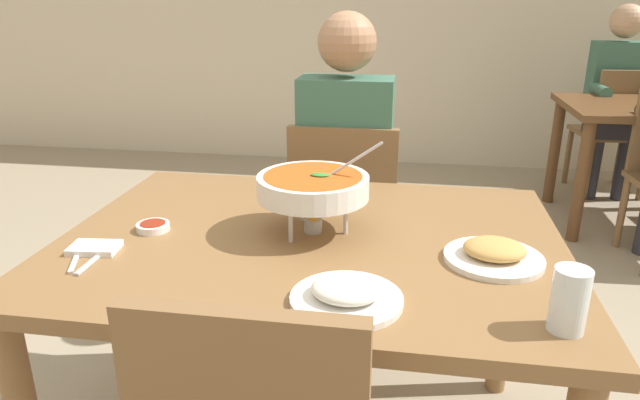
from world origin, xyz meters
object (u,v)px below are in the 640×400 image
Objects in this scene: chair_diner_main at (345,215)px; chair_bg_middle at (617,126)px; sauce_dish at (153,226)px; appetizer_plate at (494,254)px; drink_glass at (569,303)px; patron_bg_middle at (617,91)px; dining_table_main at (311,269)px; curry_bowl at (313,187)px; rice_plate at (346,294)px; diner_main at (346,158)px.

chair_diner_main is 2.60m from chair_bg_middle.
sauce_dish is 0.10× the size of chair_bg_middle.
chair_diner_main reaches higher than appetizer_plate.
sauce_dish is at bearing 161.29° from drink_glass.
patron_bg_middle reaches higher than chair_bg_middle.
sauce_dish is (-0.44, -0.03, 0.11)m from dining_table_main.
chair_bg_middle is (1.66, 2.00, 0.00)m from chair_diner_main.
sauce_dish is at bearing -171.95° from curry_bowl.
chair_bg_middle is 0.24m from patron_bg_middle.
dining_table_main is 4.00× the size of curry_bowl.
chair_bg_middle is at bearing 50.24° from chair_diner_main.
diner_main is at bearing 96.71° from rice_plate.
curry_bowl reaches higher than drink_glass.
dining_table_main is at bearing -90.00° from chair_diner_main.
diner_main is 14.56× the size of sauce_dish.
diner_main is (0.00, 0.03, 0.24)m from chair_diner_main.
chair_diner_main is 6.92× the size of drink_glass.
dining_table_main is 0.23m from curry_bowl.
sauce_dish is 3.51m from chair_bg_middle.
diner_main is 3.94× the size of curry_bowl.
curry_bowl reaches higher than dining_table_main.
chair_diner_main is 1.31m from drink_glass.
curry_bowl is at bearing 144.66° from drink_glass.
sauce_dish is at bearing -126.22° from patron_bg_middle.
dining_table_main is 10.24× the size of drink_glass.
diner_main is at bearing 117.53° from appetizer_plate.
patron_bg_middle is at bearing 67.98° from appetizer_plate.
patron_bg_middle reaches higher than drink_glass.
diner_main reaches higher than appetizer_plate.
rice_plate is at bearing -28.05° from sauce_dish.
drink_glass reaches higher than appetizer_plate.
dining_table_main is 0.79m from chair_diner_main.
chair_diner_main is 0.69× the size of diner_main.
chair_diner_main reaches higher than dining_table_main.
drink_glass is 3.33m from patron_bg_middle.
rice_plate is at bearing -83.09° from chair_diner_main.
chair_diner_main is 1.01m from appetizer_plate.
diner_main is 1.16m from rice_plate.
chair_diner_main is at bearing -90.00° from diner_main.
patron_bg_middle is at bearing 50.97° from chair_diner_main.
dining_table_main is at bearing 3.86° from sauce_dish.
patron_bg_middle reaches higher than sauce_dish.
diner_main and patron_bg_middle have the same top height.
diner_main is (0.00, 0.81, 0.09)m from dining_table_main.
sauce_dish is at bearing -176.14° from dining_table_main.
appetizer_plate is at bearing -62.47° from diner_main.
appetizer_plate is 1.85× the size of drink_glass.
dining_table_main is 3.24m from chair_bg_middle.
patron_bg_middle is at bearing 53.78° from sauce_dish.
diner_main is at bearing 90.00° from dining_table_main.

